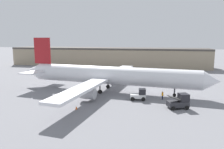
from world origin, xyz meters
TOP-DOWN VIEW (x-y plane):
  - ground_plane at (0.00, 0.00)m, footprint 400.00×400.00m
  - terminal_building at (-12.07, 44.38)m, footprint 82.95×12.09m
  - airplane at (-1.00, 0.10)m, footprint 44.93×42.06m
  - ground_crew_worker at (10.96, -4.04)m, footprint 0.36×0.36m
  - baggage_tug at (6.56, -5.19)m, footprint 3.13×2.32m
  - belt_loader_truck at (13.75, -8.85)m, footprint 3.87×3.05m
  - safety_cone_near at (-3.21, -13.20)m, footprint 0.36×0.36m

SIDE VIEW (x-z plane):
  - ground_plane at x=0.00m, z-range 0.00..0.00m
  - safety_cone_near at x=-3.21m, z-range 0.00..0.55m
  - ground_crew_worker at x=10.96m, z-range 0.05..1.68m
  - baggage_tug at x=6.56m, z-range -0.09..2.11m
  - belt_loader_truck at x=13.75m, z-range -0.10..2.43m
  - airplane at x=-1.00m, z-range -2.33..9.59m
  - terminal_building at x=-12.07m, z-range 0.01..7.75m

